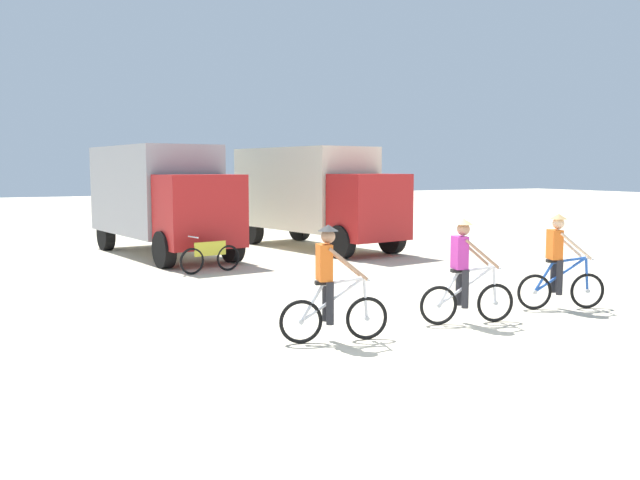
{
  "coord_description": "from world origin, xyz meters",
  "views": [
    {
      "loc": [
        -6.31,
        -9.13,
        2.67
      ],
      "look_at": [
        0.36,
        4.37,
        1.1
      ],
      "focal_mm": 38.71,
      "sensor_mm": 36.0,
      "label": 1
    }
  ],
  "objects_px": {
    "box_truck_grey_hauler": "(161,194)",
    "box_truck_cream_rv": "(314,192)",
    "bicycle_spare": "(210,257)",
    "cyclist_orange_shirt": "(331,288)",
    "cyclist_cowboy_hat": "(465,275)",
    "cyclist_near_camera": "(559,265)"
  },
  "relations": [
    {
      "from": "cyclist_near_camera",
      "to": "bicycle_spare",
      "type": "xyz_separation_m",
      "value": [
        -4.55,
        7.38,
        -0.45
      ]
    },
    {
      "from": "box_truck_grey_hauler",
      "to": "box_truck_cream_rv",
      "type": "bearing_deg",
      "value": -4.15
    },
    {
      "from": "box_truck_grey_hauler",
      "to": "box_truck_cream_rv",
      "type": "xyz_separation_m",
      "value": [
        5.04,
        -0.37,
        0.0
      ]
    },
    {
      "from": "box_truck_grey_hauler",
      "to": "cyclist_orange_shirt",
      "type": "xyz_separation_m",
      "value": [
        -0.22,
        -11.84,
        -1.03
      ]
    },
    {
      "from": "box_truck_grey_hauler",
      "to": "cyclist_near_camera",
      "type": "distance_m",
      "value": 12.54
    },
    {
      "from": "cyclist_cowboy_hat",
      "to": "box_truck_grey_hauler",
      "type": "bearing_deg",
      "value": 101.62
    },
    {
      "from": "box_truck_grey_hauler",
      "to": "cyclist_orange_shirt",
      "type": "bearing_deg",
      "value": -91.05
    },
    {
      "from": "cyclist_cowboy_hat",
      "to": "bicycle_spare",
      "type": "bearing_deg",
      "value": 105.95
    },
    {
      "from": "box_truck_grey_hauler",
      "to": "bicycle_spare",
      "type": "bearing_deg",
      "value": -86.6
    },
    {
      "from": "cyclist_orange_shirt",
      "to": "bicycle_spare",
      "type": "xyz_separation_m",
      "value": [
        0.46,
        7.67,
        -0.45
      ]
    },
    {
      "from": "box_truck_cream_rv",
      "to": "cyclist_orange_shirt",
      "type": "distance_m",
      "value": 12.66
    },
    {
      "from": "box_truck_cream_rv",
      "to": "bicycle_spare",
      "type": "xyz_separation_m",
      "value": [
        -4.79,
        -3.8,
        -1.48
      ]
    },
    {
      "from": "cyclist_orange_shirt",
      "to": "cyclist_cowboy_hat",
      "type": "height_order",
      "value": "same"
    },
    {
      "from": "box_truck_cream_rv",
      "to": "cyclist_near_camera",
      "type": "bearing_deg",
      "value": -91.25
    },
    {
      "from": "bicycle_spare",
      "to": "cyclist_near_camera",
      "type": "bearing_deg",
      "value": -58.36
    },
    {
      "from": "box_truck_cream_rv",
      "to": "cyclist_near_camera",
      "type": "relative_size",
      "value": 3.88
    },
    {
      "from": "bicycle_spare",
      "to": "box_truck_cream_rv",
      "type": "bearing_deg",
      "value": 38.42
    },
    {
      "from": "cyclist_cowboy_hat",
      "to": "bicycle_spare",
      "type": "relative_size",
      "value": 1.07
    },
    {
      "from": "box_truck_grey_hauler",
      "to": "bicycle_spare",
      "type": "relative_size",
      "value": 4.11
    },
    {
      "from": "box_truck_cream_rv",
      "to": "cyclist_orange_shirt",
      "type": "relative_size",
      "value": 3.88
    },
    {
      "from": "cyclist_cowboy_hat",
      "to": "bicycle_spare",
      "type": "xyz_separation_m",
      "value": [
        -2.17,
        7.58,
        -0.45
      ]
    },
    {
      "from": "box_truck_grey_hauler",
      "to": "box_truck_cream_rv",
      "type": "distance_m",
      "value": 5.05
    }
  ]
}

